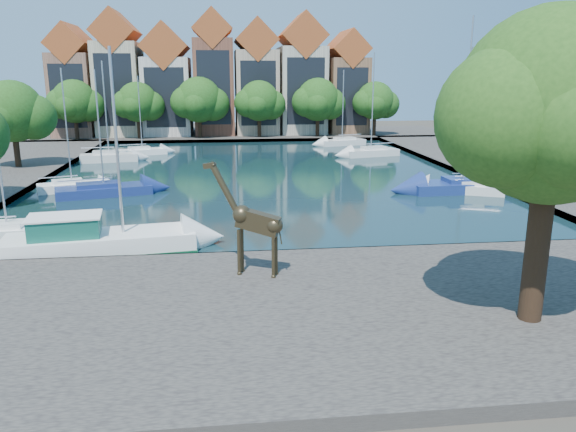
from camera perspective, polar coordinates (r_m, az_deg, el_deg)
name	(u,v)px	position (r m, az deg, el deg)	size (l,w,h in m)	color
ground	(289,259)	(27.92, 0.13, -4.37)	(160.00, 160.00, 0.00)	#38332B
water_basin	(258,174)	(51.14, -3.10, 4.28)	(38.00, 50.00, 0.08)	black
near_quay	(312,312)	(21.37, 2.41, -9.72)	(50.00, 14.00, 0.50)	#4C4942
far_quay	(243,135)	(82.78, -4.57, 8.25)	(60.00, 16.00, 0.50)	#4C4942
right_quay	(518,167)	(58.27, 22.33, 4.67)	(14.00, 52.00, 0.50)	#4C4942
plane_tree	(556,114)	(20.39, 25.58, 9.35)	(8.32, 6.40, 10.62)	#332114
townhouse_west_end	(75,85)	(84.61, -20.81, 12.35)	(5.44, 9.18, 14.93)	#845B48
townhouse_west_mid	(119,78)	(83.40, -16.76, 13.25)	(5.94, 9.18, 16.79)	#BDB191
townhouse_west_inner	(167,85)	(82.59, -12.16, 12.91)	(6.43, 9.18, 15.15)	silver
townhouse_center	(214,77)	(82.25, -7.55, 13.80)	(5.44, 9.18, 16.93)	brown
townhouse_east_inner	(256,82)	(82.41, -3.25, 13.46)	(5.94, 9.18, 15.79)	tan
townhouse_east_mid	(301,79)	(83.07, 1.36, 13.74)	(6.43, 9.18, 16.65)	#BCB5A1
townhouse_east_end	(345,86)	(84.25, 5.85, 13.01)	(5.44, 9.18, 14.43)	brown
far_tree_far_west	(75,103)	(79.09, -20.82, 10.69)	(7.28, 5.60, 7.68)	#332114
far_tree_west	(138,103)	(77.59, -14.98, 11.00)	(6.76, 5.20, 7.36)	#332114
far_tree_mid_west	(200,101)	(76.88, -8.95, 11.43)	(7.80, 6.00, 8.00)	#332114
far_tree_mid_east	(260,102)	(77.03, -2.88, 11.47)	(7.02, 5.40, 7.52)	#332114
far_tree_east	(319,101)	(77.98, 3.12, 11.58)	(7.54, 5.80, 7.84)	#332114
far_tree_far_east	(376,102)	(79.74, 8.90, 11.38)	(6.76, 5.20, 7.36)	#332114
side_tree_left_far	(13,113)	(57.50, -26.12, 9.34)	(7.28, 5.60, 7.88)	#332114
giraffe_statue	(252,221)	(23.78, -3.67, -0.51)	(3.27, 1.53, 4.83)	#372D1B
motorsailer	(94,238)	(30.07, -19.07, -2.10)	(9.65, 4.03, 10.11)	white
sailboat_left_a	(7,229)	(34.43, -26.61, -1.23)	(5.68, 2.28, 10.35)	white
sailboat_left_b	(104,188)	(44.10, -18.19, 2.68)	(7.23, 4.14, 9.12)	navy
sailboat_left_c	(72,184)	(46.67, -21.10, 3.02)	(5.30, 3.32, 9.24)	white
sailboat_left_d	(109,155)	(60.93, -17.71, 5.88)	(5.92, 2.87, 10.05)	silver
sailboat_left_e	(142,150)	(65.13, -14.58, 6.48)	(5.52, 3.34, 8.56)	white
sailboat_right_a	(462,186)	(44.88, 17.29, 2.96)	(6.38, 4.36, 10.70)	silver
sailboat_right_b	(461,184)	(45.16, 17.13, 3.13)	(7.96, 3.08, 12.88)	navy
sailboat_right_c	(371,151)	(62.73, 8.42, 6.58)	(6.38, 3.43, 11.00)	silver
sailboat_right_d	(342,141)	(71.92, 5.52, 7.61)	(6.15, 3.46, 9.23)	silver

